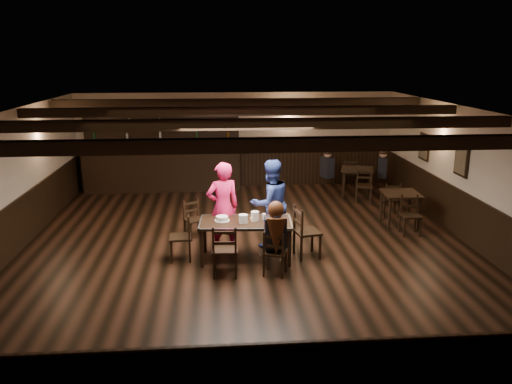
{
  "coord_description": "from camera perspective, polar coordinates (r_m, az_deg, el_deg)",
  "views": [
    {
      "loc": [
        -0.57,
        -9.23,
        3.7
      ],
      "look_at": [
        0.18,
        0.2,
        1.1
      ],
      "focal_mm": 35.0,
      "sensor_mm": 36.0,
      "label": 1
    }
  ],
  "objects": [
    {
      "name": "ground",
      "position": [
        9.96,
        -0.96,
        -6.46
      ],
      "size": [
        10.0,
        10.0,
        0.0
      ],
      "primitive_type": "plane",
      "color": "black",
      "rests_on": "ground"
    },
    {
      "name": "room_shell",
      "position": [
        9.49,
        -0.96,
        3.46
      ],
      "size": [
        9.02,
        10.02,
        2.71
      ],
      "color": "beige",
      "rests_on": "ground"
    },
    {
      "name": "dining_table",
      "position": [
        9.21,
        -1.21,
        -3.78
      ],
      "size": [
        1.74,
        0.95,
        0.75
      ],
      "color": "black",
      "rests_on": "ground"
    },
    {
      "name": "chair_near_left",
      "position": [
        8.56,
        -3.58,
        -6.31
      ],
      "size": [
        0.46,
        0.44,
        0.93
      ],
      "color": "black",
      "rests_on": "ground"
    },
    {
      "name": "chair_near_right",
      "position": [
        8.6,
        2.1,
        -6.65
      ],
      "size": [
        0.48,
        0.47,
        0.82
      ],
      "color": "black",
      "rests_on": "ground"
    },
    {
      "name": "chair_end_left",
      "position": [
        9.36,
        -8.22,
        -4.67
      ],
      "size": [
        0.43,
        0.44,
        0.89
      ],
      "color": "black",
      "rests_on": "ground"
    },
    {
      "name": "chair_end_right",
      "position": [
        9.4,
        5.39,
        -4.12
      ],
      "size": [
        0.52,
        0.54,
        0.99
      ],
      "color": "black",
      "rests_on": "ground"
    },
    {
      "name": "chair_far_pushed",
      "position": [
        10.5,
        -7.22,
        -2.71
      ],
      "size": [
        0.49,
        0.49,
        0.79
      ],
      "color": "black",
      "rests_on": "ground"
    },
    {
      "name": "woman_pink",
      "position": [
        9.59,
        -3.8,
        -1.75
      ],
      "size": [
        0.74,
        0.6,
        1.77
      ],
      "primitive_type": "imported",
      "rotation": [
        0.0,
        0.0,
        3.44
      ],
      "color": "#DD1D59",
      "rests_on": "ground"
    },
    {
      "name": "man_blue",
      "position": [
        9.84,
        1.65,
        -1.32
      ],
      "size": [
        1.05,
        0.96,
        1.76
      ],
      "primitive_type": "imported",
      "rotation": [
        0.0,
        0.0,
        3.57
      ],
      "color": "navy",
      "rests_on": "ground"
    },
    {
      "name": "seated_person",
      "position": [
        8.51,
        2.25,
        -4.09
      ],
      "size": [
        0.37,
        0.56,
        0.91
      ],
      "color": "black",
      "rests_on": "ground"
    },
    {
      "name": "cake",
      "position": [
        9.22,
        -3.91,
        -3.06
      ],
      "size": [
        0.28,
        0.28,
        0.09
      ],
      "color": "white",
      "rests_on": "dining_table"
    },
    {
      "name": "plate_stack_a",
      "position": [
        9.09,
        -1.47,
        -3.06
      ],
      "size": [
        0.17,
        0.17,
        0.16
      ],
      "primitive_type": "cylinder",
      "color": "white",
      "rests_on": "dining_table"
    },
    {
      "name": "plate_stack_b",
      "position": [
        9.2,
        -0.13,
        -2.76
      ],
      "size": [
        0.15,
        0.15,
        0.18
      ],
      "primitive_type": "cylinder",
      "color": "white",
      "rests_on": "dining_table"
    },
    {
      "name": "tea_light",
      "position": [
        9.27,
        -0.53,
        -3.04
      ],
      "size": [
        0.05,
        0.05,
        0.06
      ],
      "color": "#A5A8AD",
      "rests_on": "dining_table"
    },
    {
      "name": "salt_shaker",
      "position": [
        9.13,
        1.19,
        -3.14
      ],
      "size": [
        0.04,
        0.04,
        0.1
      ],
      "primitive_type": "cylinder",
      "color": "silver",
      "rests_on": "dining_table"
    },
    {
      "name": "pepper_shaker",
      "position": [
        9.11,
        1.71,
        -3.21
      ],
      "size": [
        0.04,
        0.04,
        0.1
      ],
      "primitive_type": "cylinder",
      "color": "#A5A8AD",
      "rests_on": "dining_table"
    },
    {
      "name": "drink_glass",
      "position": [
        9.28,
        0.92,
        -2.81
      ],
      "size": [
        0.07,
        0.07,
        0.11
      ],
      "primitive_type": "cylinder",
      "color": "silver",
      "rests_on": "dining_table"
    },
    {
      "name": "menu_red",
      "position": [
        9.11,
        1.91,
        -3.51
      ],
      "size": [
        0.35,
        0.28,
        0.0
      ],
      "primitive_type": "cube",
      "rotation": [
        0.0,
        0.0,
        -0.22
      ],
      "color": "maroon",
      "rests_on": "dining_table"
    },
    {
      "name": "menu_blue",
      "position": [
        9.31,
        1.88,
        -3.1
      ],
      "size": [
        0.35,
        0.28,
        0.0
      ],
      "primitive_type": "cube",
      "rotation": [
        0.0,
        0.0,
        -0.21
      ],
      "color": "#0D1143",
      "rests_on": "dining_table"
    },
    {
      "name": "bar_counter",
      "position": [
        14.34,
        -10.58,
        3.11
      ],
      "size": [
        4.51,
        0.7,
        2.2
      ],
      "color": "black",
      "rests_on": "ground"
    },
    {
      "name": "back_table_a",
      "position": [
        11.58,
        16.22,
        -0.56
      ],
      "size": [
        0.82,
        0.82,
        0.75
      ],
      "color": "black",
      "rests_on": "ground"
    },
    {
      "name": "back_table_b",
      "position": [
        13.76,
        11.49,
        2.24
      ],
      "size": [
        1.04,
        1.04,
        0.75
      ],
      "color": "black",
      "rests_on": "ground"
    },
    {
      "name": "bg_patron_left",
      "position": [
        13.75,
        8.16,
        3.29
      ],
      "size": [
        0.34,
        0.44,
        0.79
      ],
      "color": "black",
      "rests_on": "ground"
    },
    {
      "name": "bg_patron_right",
      "position": [
        14.04,
        14.27,
        3.21
      ],
      "size": [
        0.34,
        0.44,
        0.79
      ],
      "color": "black",
      "rests_on": "ground"
    }
  ]
}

